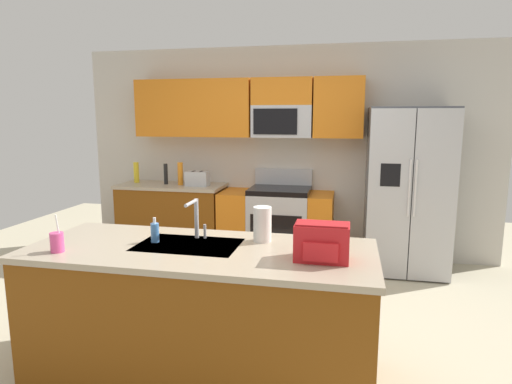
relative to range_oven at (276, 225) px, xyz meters
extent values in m
plane|color=beige|center=(0.04, -1.80, -0.44)|extent=(9.00, 9.00, 0.00)
cube|color=beige|center=(0.04, 0.35, 0.86)|extent=(5.20, 0.10, 2.60)
cube|color=orange|center=(-1.46, 0.14, 1.41)|extent=(0.70, 0.32, 0.70)
cube|color=orange|center=(-0.73, 0.14, 1.41)|extent=(0.77, 0.32, 0.70)
cube|color=orange|center=(0.70, 0.14, 1.41)|extent=(0.57, 0.32, 0.70)
cube|color=#B7BABF|center=(0.04, 0.14, 1.25)|extent=(0.72, 0.32, 0.38)
cube|color=black|center=(-0.02, -0.03, 1.25)|extent=(0.52, 0.01, 0.30)
cube|color=orange|center=(0.04, 0.14, 1.60)|extent=(0.72, 0.32, 0.32)
cube|color=brown|center=(-1.36, 0.00, -0.01)|extent=(1.31, 0.60, 0.86)
cube|color=tan|center=(-1.36, 0.00, 0.44)|extent=(1.34, 0.63, 0.04)
cube|color=#B7BABF|center=(0.04, 0.00, -0.02)|extent=(0.72, 0.60, 0.84)
cube|color=black|center=(0.04, -0.31, 0.01)|extent=(0.60, 0.01, 0.36)
cube|color=black|center=(0.04, 0.00, 0.43)|extent=(0.72, 0.60, 0.06)
cube|color=#B7BABF|center=(0.04, 0.27, 0.56)|extent=(0.72, 0.06, 0.20)
cube|color=orange|center=(-0.50, 0.00, -0.02)|extent=(0.36, 0.60, 0.84)
cube|color=orange|center=(0.54, 0.00, -0.02)|extent=(0.28, 0.60, 0.84)
cube|color=#4C4F54|center=(1.49, -0.05, 0.48)|extent=(0.90, 0.70, 1.85)
cube|color=#B7BABF|center=(1.27, -0.42, 0.48)|extent=(0.44, 0.04, 1.81)
cube|color=#B7BABF|center=(1.72, -0.42, 0.48)|extent=(0.44, 0.04, 1.81)
cylinder|color=silver|center=(1.46, -0.45, 0.57)|extent=(0.02, 0.02, 0.60)
cylinder|color=silver|center=(1.52, -0.45, 0.57)|extent=(0.02, 0.02, 0.60)
cube|color=black|center=(1.27, -0.44, 0.70)|extent=(0.20, 0.00, 0.24)
cube|color=brown|center=(-0.09, -2.52, -0.01)|extent=(2.23, 0.88, 0.86)
cube|color=tan|center=(-0.09, -2.52, 0.44)|extent=(2.27, 0.92, 0.04)
cube|color=#B7BABF|center=(-0.19, -2.47, 0.44)|extent=(0.68, 0.44, 0.03)
cube|color=#B7BABF|center=(-0.99, -0.05, 0.55)|extent=(0.28, 0.16, 0.18)
cube|color=black|center=(-1.04, -0.05, 0.63)|extent=(0.03, 0.11, 0.01)
cube|color=black|center=(-0.94, -0.05, 0.63)|extent=(0.03, 0.11, 0.01)
cylinder|color=black|center=(-1.43, 0.00, 0.59)|extent=(0.05, 0.05, 0.26)
cylinder|color=orange|center=(-1.22, -0.03, 0.60)|extent=(0.07, 0.07, 0.28)
cylinder|color=yellow|center=(-1.86, 0.04, 0.59)|extent=(0.07, 0.07, 0.26)
cylinder|color=#B7BABF|center=(-0.19, -2.30, 0.60)|extent=(0.03, 0.03, 0.28)
cylinder|color=#B7BABF|center=(-0.19, -2.40, 0.73)|extent=(0.02, 0.20, 0.02)
cylinder|color=#B7BABF|center=(-0.13, -2.30, 0.51)|extent=(0.02, 0.02, 0.10)
cylinder|color=#EA4C93|center=(-0.94, -2.80, 0.52)|extent=(0.08, 0.08, 0.12)
cylinder|color=white|center=(-0.92, -2.80, 0.63)|extent=(0.01, 0.03, 0.14)
cylinder|color=#4C8CD8|center=(-0.43, -2.46, 0.52)|extent=(0.06, 0.06, 0.13)
cylinder|color=white|center=(-0.43, -2.46, 0.61)|extent=(0.02, 0.02, 0.04)
cylinder|color=white|center=(0.28, -2.29, 0.58)|extent=(0.12, 0.12, 0.24)
cube|color=red|center=(0.71, -2.60, 0.57)|extent=(0.32, 0.20, 0.22)
cube|color=#AD1A1E|center=(0.71, -2.62, 0.67)|extent=(0.30, 0.14, 0.03)
cube|color=red|center=(0.71, -2.71, 0.54)|extent=(0.20, 0.03, 0.11)
camera|label=1|loc=(0.85, -5.13, 1.30)|focal=30.58mm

